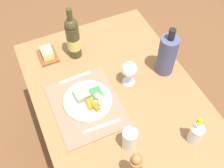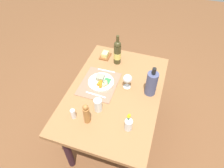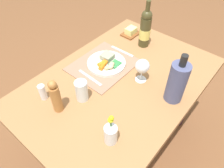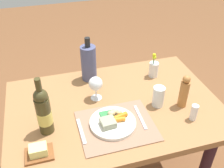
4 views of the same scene
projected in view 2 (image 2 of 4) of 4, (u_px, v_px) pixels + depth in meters
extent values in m
plane|color=brown|center=(114.00, 131.00, 2.31)|extent=(8.00, 8.00, 0.00)
cube|color=#9F6D41|center=(115.00, 93.00, 1.81)|extent=(1.21, 0.82, 0.04)
cylinder|color=#321A24|center=(104.00, 77.00, 2.45)|extent=(0.07, 0.07, 0.67)
cylinder|color=#321A24|center=(67.00, 149.00, 1.81)|extent=(0.07, 0.07, 0.67)
cylinder|color=#321A24|center=(151.00, 88.00, 2.32)|extent=(0.07, 0.07, 0.67)
cube|color=#967058|center=(99.00, 84.00, 1.85)|extent=(0.39, 0.33, 0.01)
cylinder|color=white|center=(101.00, 82.00, 1.85)|extent=(0.24, 0.24, 0.02)
cube|color=gray|center=(100.00, 77.00, 1.86)|extent=(0.08, 0.08, 0.03)
cylinder|color=orange|center=(99.00, 83.00, 1.81)|extent=(0.06, 0.03, 0.02)
cylinder|color=orange|center=(101.00, 84.00, 1.80)|extent=(0.08, 0.04, 0.03)
ellipsoid|color=tan|center=(106.00, 82.00, 1.82)|extent=(0.04, 0.03, 0.03)
ellipsoid|color=#CFB585|center=(106.00, 84.00, 1.80)|extent=(0.04, 0.04, 0.03)
ellipsoid|color=tan|center=(104.00, 85.00, 1.80)|extent=(0.03, 0.03, 0.02)
cube|color=#338344|center=(107.00, 81.00, 1.84)|extent=(0.07, 0.06, 0.01)
cube|color=silver|center=(106.00, 71.00, 1.97)|extent=(0.02, 0.18, 0.00)
cube|color=silver|center=(96.00, 95.00, 1.75)|extent=(0.02, 0.19, 0.00)
cylinder|color=#4B5178|center=(151.00, 84.00, 1.70)|extent=(0.10, 0.10, 0.23)
cylinder|color=black|center=(154.00, 71.00, 1.59)|extent=(0.03, 0.03, 0.06)
cylinder|color=white|center=(73.00, 114.00, 1.57)|extent=(0.04, 0.04, 0.09)
cylinder|color=white|center=(127.00, 87.00, 1.83)|extent=(0.07, 0.07, 0.00)
cylinder|color=white|center=(127.00, 84.00, 1.80)|extent=(0.01, 0.01, 0.06)
sphere|color=white|center=(128.00, 79.00, 1.75)|extent=(0.08, 0.08, 0.08)
cylinder|color=silver|center=(98.00, 105.00, 1.61)|extent=(0.07, 0.07, 0.12)
cylinder|color=silver|center=(98.00, 107.00, 1.63)|extent=(0.06, 0.06, 0.07)
cylinder|color=#403B1E|center=(117.00, 54.00, 1.99)|extent=(0.07, 0.07, 0.21)
sphere|color=#403B1E|center=(118.00, 45.00, 1.90)|extent=(0.07, 0.07, 0.07)
cylinder|color=#403B1E|center=(118.00, 40.00, 1.87)|extent=(0.03, 0.03, 0.09)
cylinder|color=#E2D163|center=(117.00, 55.00, 2.00)|extent=(0.07, 0.07, 0.07)
cube|color=brown|center=(105.00, 56.00, 2.13)|extent=(0.13, 0.10, 0.01)
cube|color=#E5E486|center=(105.00, 54.00, 2.10)|extent=(0.08, 0.06, 0.04)
cylinder|color=silver|center=(128.00, 125.00, 1.50)|extent=(0.06, 0.06, 0.10)
cylinder|color=#3F7233|center=(129.00, 122.00, 1.48)|extent=(0.00, 0.00, 0.16)
sphere|color=yellow|center=(129.00, 115.00, 1.42)|extent=(0.02, 0.02, 0.02)
cylinder|color=#3F7233|center=(128.00, 122.00, 1.48)|extent=(0.00, 0.00, 0.15)
sphere|color=#D1E321|center=(129.00, 117.00, 1.43)|extent=(0.03, 0.03, 0.03)
cylinder|color=#B07238|center=(87.00, 115.00, 1.52)|extent=(0.05, 0.05, 0.16)
sphere|color=#B07238|center=(85.00, 107.00, 1.45)|extent=(0.04, 0.04, 0.04)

